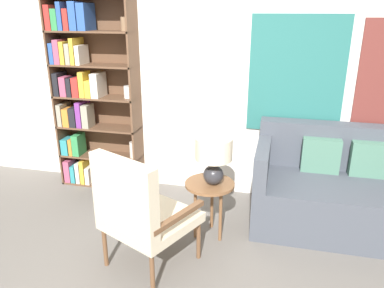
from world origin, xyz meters
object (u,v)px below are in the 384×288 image
Objects in this scene: bookshelf at (86,93)px; side_table at (210,190)px; table_lamp at (214,154)px; couch at (343,191)px; armchair at (139,209)px.

side_table is at bearing -26.12° from bookshelf.
bookshelf is at bearing 154.01° from table_lamp.
couch is 3.09× the size of side_table.
armchair is at bearing -50.58° from bookshelf.
bookshelf is 2.12× the size of armchair.
bookshelf is 4.94× the size of table_lamp.
table_lamp is (0.03, -0.01, 0.35)m from side_table.
table_lamp is at bearing 52.62° from armchair.
bookshelf reaches higher than table_lamp.
bookshelf is at bearing 174.16° from couch.
bookshelf is 2.90m from couch.
armchair is 0.81m from table_lamp.
armchair is 0.61× the size of couch.
bookshelf is 1.89m from armchair.
bookshelf reaches higher than armchair.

